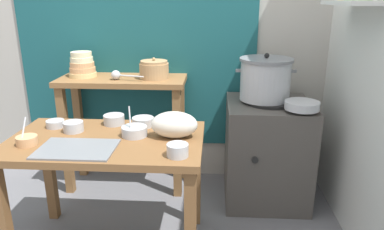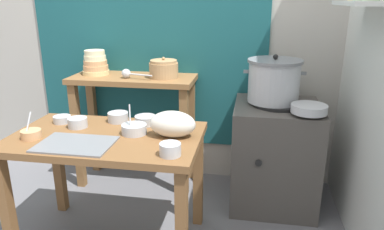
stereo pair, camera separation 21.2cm
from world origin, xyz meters
name	(u,v)px [view 2 (the right image)]	position (x,y,z in m)	size (l,w,h in m)	color
wall_back	(178,21)	(0.08, 1.10, 1.30)	(4.40, 0.12, 2.60)	#B2ADA3
prep_table	(107,152)	(-0.14, 0.05, 0.61)	(1.10, 0.66, 0.72)	brown
back_shelf_table	(134,104)	(-0.23, 0.83, 0.68)	(0.96, 0.40, 0.90)	olive
stove_block	(274,154)	(0.87, 0.70, 0.38)	(0.60, 0.61, 0.78)	#4C4742
steamer_pot	(274,81)	(0.83, 0.72, 0.93)	(0.42, 0.38, 0.33)	#B7BABF
clay_pot	(164,69)	(0.02, 0.83, 0.97)	(0.22, 0.22, 0.16)	tan
bowl_stack_enamel	(95,64)	(-0.54, 0.86, 0.99)	(0.21, 0.21, 0.19)	#E5C684
ladle	(127,74)	(-0.25, 0.76, 0.94)	(0.25, 0.10, 0.07)	#B7BABF
serving_tray	(76,144)	(-0.24, -0.12, 0.72)	(0.40, 0.28, 0.01)	slate
plastic_bag	(173,124)	(0.25, 0.09, 0.80)	(0.27, 0.16, 0.15)	silver
wide_pan	(309,109)	(1.05, 0.49, 0.81)	(0.23, 0.23, 0.05)	#B7BABF
prep_bowl_0	(170,149)	(0.30, -0.17, 0.75)	(0.11, 0.11, 0.06)	#B7BABF
prep_bowl_1	(62,119)	(-0.50, 0.21, 0.74)	(0.11, 0.11, 0.04)	#B7BABF
prep_bowl_2	(145,120)	(0.04, 0.27, 0.75)	(0.13, 0.13, 0.05)	#B7BABF
prep_bowl_3	(134,129)	(0.02, 0.10, 0.75)	(0.15, 0.15, 0.17)	#B7BABF
prep_bowl_4	(118,117)	(-0.15, 0.29, 0.75)	(0.13, 0.13, 0.06)	#B7BABF
prep_bowl_5	(31,134)	(-0.53, -0.07, 0.75)	(0.11, 0.11, 0.15)	tan
prep_bowl_6	(78,122)	(-0.36, 0.15, 0.75)	(0.12, 0.12, 0.06)	#B7BABF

